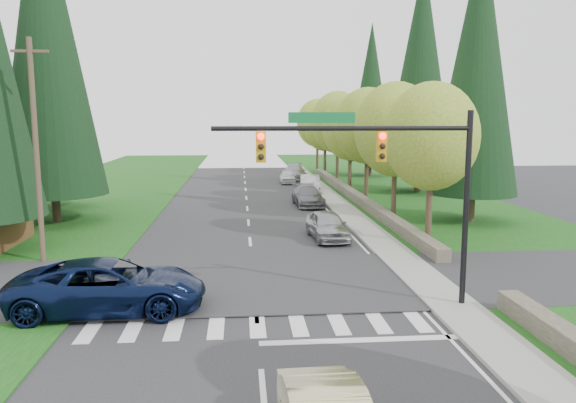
{
  "coord_description": "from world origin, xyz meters",
  "views": [
    {
      "loc": [
        -0.49,
        -13.82,
        6.55
      ],
      "look_at": [
        1.65,
        11.11,
        2.8
      ],
      "focal_mm": 35.0,
      "sensor_mm": 36.0,
      "label": 1
    }
  ],
  "objects": [
    {
      "name": "grass_east",
      "position": [
        13.0,
        20.0,
        0.03
      ],
      "size": [
        14.0,
        110.0,
        0.06
      ],
      "primitive_type": "cube",
      "color": "#164512",
      "rests_on": "ground"
    },
    {
      "name": "decid_tree_6",
      "position": [
        9.2,
        56.0,
        5.86
      ],
      "size": [
        5.2,
        5.2,
        8.86
      ],
      "color": "#38281C",
      "rests_on": "ground"
    },
    {
      "name": "grass_west",
      "position": [
        -13.0,
        20.0,
        0.03
      ],
      "size": [
        14.0,
        110.0,
        0.06
      ],
      "primitive_type": "cube",
      "color": "#164512",
      "rests_on": "ground"
    },
    {
      "name": "parked_car_d",
      "position": [
        4.28,
        42.1,
        0.66
      ],
      "size": [
        1.66,
        3.9,
        1.31
      ],
      "primitive_type": "imported",
      "rotation": [
        0.0,
        0.0,
        -0.03
      ],
      "color": "white",
      "rests_on": "ground"
    },
    {
      "name": "parked_car_e",
      "position": [
        5.4,
        45.8,
        0.78
      ],
      "size": [
        2.36,
        5.47,
        1.57
      ],
      "primitive_type": "imported",
      "rotation": [
        0.0,
        0.0,
        -0.03
      ],
      "color": "#9C9CA0",
      "rests_on": "ground"
    },
    {
      "name": "utility_pole",
      "position": [
        -9.5,
        12.0,
        5.14
      ],
      "size": [
        1.6,
        0.24,
        10.0
      ],
      "color": "#473828",
      "rests_on": "ground"
    },
    {
      "name": "decid_tree_0",
      "position": [
        9.2,
        14.0,
        5.6
      ],
      "size": [
        4.8,
        4.8,
        8.37
      ],
      "color": "#38281C",
      "rests_on": "ground"
    },
    {
      "name": "decid_tree_3",
      "position": [
        9.2,
        35.0,
        5.66
      ],
      "size": [
        5.0,
        5.0,
        8.55
      ],
      "color": "#38281C",
      "rests_on": "ground"
    },
    {
      "name": "conifer_e_c",
      "position": [
        14.0,
        48.0,
        9.29
      ],
      "size": [
        5.1,
        5.1,
        16.8
      ],
      "color": "#38281C",
      "rests_on": "ground"
    },
    {
      "name": "conifer_w_c",
      "position": [
        -12.0,
        22.0,
        11.29
      ],
      "size": [
        6.46,
        6.46,
        20.8
      ],
      "color": "#38281C",
      "rests_on": "ground"
    },
    {
      "name": "parked_car_c",
      "position": [
        5.6,
        34.53,
        0.78
      ],
      "size": [
        2.06,
        4.85,
        1.56
      ],
      "primitive_type": "imported",
      "rotation": [
        0.0,
        0.0,
        -0.09
      ],
      "color": "silver",
      "rests_on": "ground"
    },
    {
      "name": "stone_wall_north",
      "position": [
        8.6,
        30.0,
        0.35
      ],
      "size": [
        0.7,
        40.0,
        0.7
      ],
      "primitive_type": "cube",
      "color": "#4C4438",
      "rests_on": "ground"
    },
    {
      "name": "conifer_w_e",
      "position": [
        -14.0,
        28.0,
        10.29
      ],
      "size": [
        5.78,
        5.78,
        18.8
      ],
      "color": "#38281C",
      "rests_on": "ground"
    },
    {
      "name": "decid_tree_2",
      "position": [
        9.1,
        28.0,
        5.93
      ],
      "size": [
        5.0,
        5.0,
        8.82
      ],
      "color": "#38281C",
      "rests_on": "ground"
    },
    {
      "name": "sidewalk_east",
      "position": [
        6.9,
        22.0,
        0.07
      ],
      "size": [
        1.8,
        80.0,
        0.13
      ],
      "primitive_type": "cube",
      "color": "gray",
      "rests_on": "ground"
    },
    {
      "name": "traffic_signal",
      "position": [
        4.37,
        4.5,
        4.98
      ],
      "size": [
        8.7,
        0.37,
        6.8
      ],
      "color": "black",
      "rests_on": "ground"
    },
    {
      "name": "conifer_e_a",
      "position": [
        14.0,
        20.0,
        9.79
      ],
      "size": [
        5.44,
        5.44,
        17.8
      ],
      "color": "#38281C",
      "rests_on": "ground"
    },
    {
      "name": "cross_street",
      "position": [
        0.0,
        8.0,
        0.0
      ],
      "size": [
        120.0,
        8.0,
        0.1
      ],
      "primitive_type": "cube",
      "color": "#28282B",
      "rests_on": "ground"
    },
    {
      "name": "decid_tree_5",
      "position": [
        9.1,
        49.0,
        5.53
      ],
      "size": [
        4.8,
        4.8,
        8.3
      ],
      "color": "#38281C",
      "rests_on": "ground"
    },
    {
      "name": "suv_navy",
      "position": [
        -4.95,
        5.0,
        0.9
      ],
      "size": [
        6.56,
        3.21,
        1.79
      ],
      "primitive_type": "imported",
      "rotation": [
        0.0,
        0.0,
        1.61
      ],
      "color": "#0A1536",
      "rests_on": "ground"
    },
    {
      "name": "curb_east",
      "position": [
        6.05,
        22.0,
        0.07
      ],
      "size": [
        0.2,
        80.0,
        0.13
      ],
      "primitive_type": "cube",
      "color": "gray",
      "rests_on": "ground"
    },
    {
      "name": "decid_tree_1",
      "position": [
        9.3,
        21.0,
        5.8
      ],
      "size": [
        5.2,
        5.2,
        8.8
      ],
      "color": "#38281C",
      "rests_on": "ground"
    },
    {
      "name": "conifer_e_b",
      "position": [
        15.0,
        34.0,
        10.79
      ],
      "size": [
        6.12,
        6.12,
        19.8
      ],
      "color": "#38281C",
      "rests_on": "ground"
    },
    {
      "name": "ground",
      "position": [
        0.0,
        0.0,
        0.0
      ],
      "size": [
        120.0,
        120.0,
        0.0
      ],
      "primitive_type": "plane",
      "color": "#28282B",
      "rests_on": "ground"
    },
    {
      "name": "decid_tree_4",
      "position": [
        9.3,
        42.0,
        6.06
      ],
      "size": [
        5.4,
        5.4,
        9.18
      ],
      "color": "#38281C",
      "rests_on": "ground"
    },
    {
      "name": "parked_car_a",
      "position": [
        4.2,
        15.78,
        0.76
      ],
      "size": [
        2.14,
        4.61,
        1.53
      ],
      "primitive_type": "imported",
      "rotation": [
        0.0,
        0.0,
        0.08
      ],
      "color": "#A2A2A6",
      "rests_on": "ground"
    },
    {
      "name": "parked_car_b",
      "position": [
        4.56,
        27.46,
        0.72
      ],
      "size": [
        2.23,
        5.04,
        1.44
      ],
      "primitive_type": "imported",
      "rotation": [
        0.0,
        0.0,
        0.04
      ],
      "color": "slate",
      "rests_on": "ground"
    }
  ]
}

